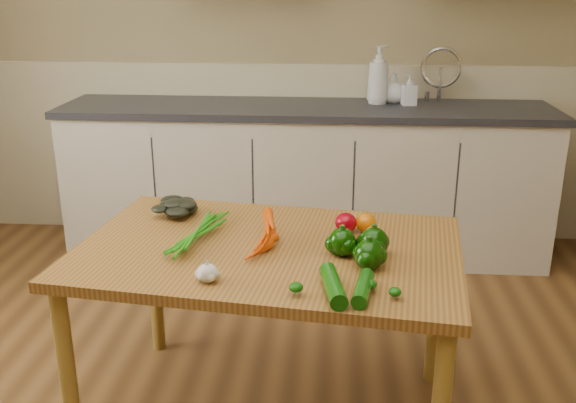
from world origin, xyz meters
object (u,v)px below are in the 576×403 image
at_px(carrot_bunch, 244,235).
at_px(leafy_greens, 173,205).
at_px(soap_bottle_b, 409,90).
at_px(tomato_b, 366,223).
at_px(pepper_c, 369,255).
at_px(tomato_a, 346,223).
at_px(tomato_c, 373,235).
at_px(pepper_b, 374,242).
at_px(pepper_a, 342,242).
at_px(soap_bottle_c, 394,88).
at_px(table, 269,267).
at_px(zucchini_a, 363,288).
at_px(soap_bottle_a, 378,75).
at_px(zucchini_b, 333,286).
at_px(garlic_bulb, 207,273).

distance_m(carrot_bunch, leafy_greens, 0.41).
bearing_deg(soap_bottle_b, tomato_b, -16.85).
relative_size(pepper_c, tomato_a, 1.22).
relative_size(soap_bottle_b, tomato_b, 2.34).
bearing_deg(tomato_c, tomato_a, 134.92).
distance_m(pepper_b, pepper_c, 0.10).
bearing_deg(tomato_c, pepper_a, -133.06).
height_order(carrot_bunch, pepper_c, pepper_c).
bearing_deg(soap_bottle_c, pepper_b, -107.43).
relative_size(table, zucchini_a, 7.64).
bearing_deg(pepper_c, pepper_a, 129.99).
relative_size(soap_bottle_a, pepper_a, 3.52).
bearing_deg(zucchini_a, zucchini_b, 176.41).
relative_size(pepper_b, tomato_b, 1.30).
height_order(soap_bottle_b, tomato_c, soap_bottle_b).
xyz_separation_m(leafy_greens, tomato_c, (0.77, -0.21, -0.02)).
distance_m(soap_bottle_a, soap_bottle_c, 0.13).
distance_m(soap_bottle_a, pepper_a, 1.82).
distance_m(tomato_a, zucchini_b, 0.50).
bearing_deg(pepper_c, zucchini_a, -97.29).
xyz_separation_m(tomato_b, zucchini_b, (-0.12, -0.51, -0.01)).
distance_m(soap_bottle_a, tomato_a, 1.62).
height_order(garlic_bulb, zucchini_a, garlic_bulb).
distance_m(table, zucchini_a, 0.48).
relative_size(soap_bottle_c, tomato_c, 2.59).
bearing_deg(table, zucchini_b, -49.25).
distance_m(leafy_greens, zucchini_b, 0.88).
bearing_deg(tomato_b, tomato_a, -172.77).
distance_m(soap_bottle_a, tomato_c, 1.70).
relative_size(leafy_greens, pepper_b, 1.91).
xyz_separation_m(soap_bottle_a, tomato_c, (-0.10, -1.67, -0.33)).
height_order(pepper_b, zucchini_a, pepper_b).
bearing_deg(tomato_c, leafy_greens, 164.86).
distance_m(garlic_bulb, pepper_c, 0.52).
xyz_separation_m(soap_bottle_a, zucchini_b, (-0.24, -2.07, -0.33)).
bearing_deg(soap_bottle_a, tomato_c, 140.89).
xyz_separation_m(garlic_bulb, pepper_b, (0.52, 0.23, 0.02)).
distance_m(soap_bottle_c, tomato_c, 1.73).
distance_m(pepper_b, tomato_b, 0.22).
height_order(tomato_b, tomato_c, tomato_b).
bearing_deg(pepper_a, soap_bottle_a, 83.15).
xyz_separation_m(soap_bottle_c, tomato_c, (-0.20, -1.70, -0.25)).
height_order(leafy_greens, zucchini_a, leafy_greens).
distance_m(tomato_a, tomato_b, 0.07).
height_order(soap_bottle_b, zucchini_b, soap_bottle_b).
bearing_deg(leafy_greens, soap_bottle_c, 57.06).
bearing_deg(pepper_b, tomato_a, 112.94).
relative_size(leafy_greens, zucchini_a, 1.02).
bearing_deg(leafy_greens, pepper_a, -26.37).
relative_size(soap_bottle_b, soap_bottle_c, 1.06).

